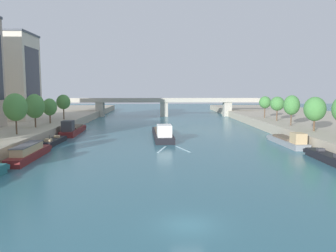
{
  "coord_description": "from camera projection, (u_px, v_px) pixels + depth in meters",
  "views": [
    {
      "loc": [
        -2.28,
        -24.16,
        10.32
      ],
      "look_at": [
        0.0,
        50.82,
        1.83
      ],
      "focal_mm": 35.63,
      "sensor_mm": 36.0,
      "label": 1
    }
  ],
  "objects": [
    {
      "name": "moored_boat_left_end",
      "position": [
        29.0,
        153.0,
        48.65
      ],
      "size": [
        2.37,
        13.37,
        2.31
      ],
      "color": "maroon",
      "rests_on": "ground"
    },
    {
      "name": "tree_right_far",
      "position": [
        315.0,
        109.0,
        63.28
      ],
      "size": [
        4.07,
        4.07,
        6.55
      ],
      "color": "brown",
      "rests_on": "quay_right"
    },
    {
      "name": "building_left_corner",
      "position": [
        8.0,
        77.0,
        86.29
      ],
      "size": [
        13.07,
        12.46,
        22.29
      ],
      "color": "beige",
      "rests_on": "quay_left"
    },
    {
      "name": "wake_behind_barge",
      "position": [
        172.0,
        149.0,
        56.63
      ],
      "size": [
        5.59,
        6.04,
        0.03
      ],
      "color": "#A5D1DB",
      "rests_on": "ground"
    },
    {
      "name": "moored_boat_left_midway",
      "position": [
        54.0,
        141.0,
        62.01
      ],
      "size": [
        2.3,
        10.22,
        2.06
      ],
      "color": "black",
      "rests_on": "ground"
    },
    {
      "name": "moored_boat_right_end",
      "position": [
        288.0,
        141.0,
        60.7
      ],
      "size": [
        3.07,
        13.97,
        2.77
      ],
      "color": "gray",
      "rests_on": "ground"
    },
    {
      "name": "tree_left_by_lamp",
      "position": [
        35.0,
        106.0,
        69.26
      ],
      "size": [
        4.02,
        4.02,
        6.98
      ],
      "color": "brown",
      "rests_on": "quay_left"
    },
    {
      "name": "bridge_far",
      "position": [
        164.0,
        104.0,
        123.24
      ],
      "size": [
        71.15,
        4.4,
        6.73
      ],
      "color": "#ADA899",
      "rests_on": "ground"
    },
    {
      "name": "barge_midriver",
      "position": [
        162.0,
        133.0,
        69.23
      ],
      "size": [
        4.61,
        19.97,
        3.4
      ],
      "color": "black",
      "rests_on": "ground"
    },
    {
      "name": "tree_left_past_mid",
      "position": [
        15.0,
        107.0,
        58.82
      ],
      "size": [
        4.08,
        4.08,
        7.28
      ],
      "color": "brown",
      "rests_on": "quay_left"
    },
    {
      "name": "tree_right_by_lamp",
      "position": [
        277.0,
        104.0,
        83.83
      ],
      "size": [
        3.51,
        3.51,
        6.07
      ],
      "color": "brown",
      "rests_on": "quay_right"
    },
    {
      "name": "ground_plane",
      "position": [
        188.0,
        225.0,
        25.22
      ],
      "size": [
        400.0,
        400.0,
        0.0
      ],
      "primitive_type": "plane",
      "color": "#336675"
    },
    {
      "name": "tree_right_second",
      "position": [
        265.0,
        102.0,
        91.86
      ],
      "size": [
        3.21,
        3.21,
        5.97
      ],
      "color": "brown",
      "rests_on": "quay_right"
    },
    {
      "name": "tree_left_midway",
      "position": [
        50.0,
        107.0,
        77.61
      ],
      "size": [
        3.32,
        3.32,
        5.81
      ],
      "color": "brown",
      "rests_on": "quay_left"
    },
    {
      "name": "tree_right_distant",
      "position": [
        292.0,
        105.0,
        72.84
      ],
      "size": [
        3.48,
        3.48,
        6.65
      ],
      "color": "brown",
      "rests_on": "quay_right"
    },
    {
      "name": "moored_boat_left_downstream",
      "position": [
        73.0,
        129.0,
        75.76
      ],
      "size": [
        3.53,
        16.1,
        3.47
      ],
      "color": "maroon",
      "rests_on": "ground"
    },
    {
      "name": "tree_left_nearest",
      "position": [
        63.0,
        102.0,
        87.49
      ],
      "size": [
        3.56,
        3.56,
        6.52
      ],
      "color": "brown",
      "rests_on": "quay_left"
    },
    {
      "name": "moored_boat_right_gap_after",
      "position": [
        327.0,
        157.0,
        47.37
      ],
      "size": [
        2.09,
        11.18,
        2.22
      ],
      "color": "black",
      "rests_on": "ground"
    }
  ]
}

